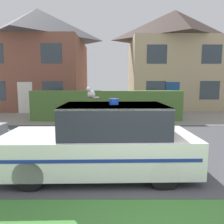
# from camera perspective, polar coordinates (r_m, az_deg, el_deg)

# --- Properties ---
(road_strip) EXTENTS (28.00, 6.77, 0.01)m
(road_strip) POSITION_cam_1_polar(r_m,az_deg,el_deg) (7.40, 5.87, -8.64)
(road_strip) COLOR #424247
(road_strip) RESTS_ON ground
(garden_hedge) EXTENTS (8.22, 0.77, 1.63)m
(garden_hedge) POSITION_cam_1_polar(r_m,az_deg,el_deg) (12.03, -1.57, 1.71)
(garden_hedge) COLOR #4C7233
(garden_hedge) RESTS_ON ground
(police_car) EXTENTS (4.27, 1.82, 1.73)m
(police_car) POSITION_cam_1_polar(r_m,az_deg,el_deg) (4.99, -2.46, -7.65)
(police_car) COLOR black
(police_car) RESTS_ON road_strip
(cat) EXTENTS (0.29, 0.25, 0.27)m
(cat) POSITION_cam_1_polar(r_m,az_deg,el_deg) (4.89, -5.65, 4.86)
(cat) COLOR silver
(cat) RESTS_ON police_car
(house_left) EXTENTS (7.41, 7.12, 7.88)m
(house_left) POSITION_cam_1_polar(r_m,az_deg,el_deg) (19.24, -18.68, 13.18)
(house_left) COLOR brown
(house_left) RESTS_ON ground
(house_right) EXTENTS (7.29, 5.60, 7.76)m
(house_right) POSITION_cam_1_polar(r_m,az_deg,el_deg) (19.00, 15.66, 13.18)
(house_right) COLOR tan
(house_right) RESTS_ON ground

